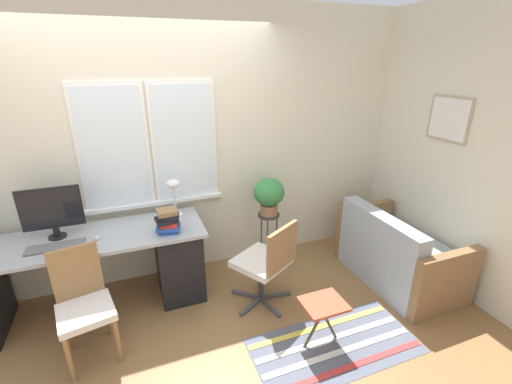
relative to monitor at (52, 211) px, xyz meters
name	(u,v)px	position (x,y,z in m)	size (l,w,h in m)	color
ground_plane	(171,314)	(0.83, -0.42, -0.99)	(14.00, 14.00, 0.00)	olive
wall_back_with_window	(147,151)	(0.83, 0.31, 0.36)	(9.00, 0.12, 2.70)	beige
wall_right_with_picture	(427,144)	(3.58, -0.42, 0.36)	(0.08, 9.00, 2.70)	beige
desk	(83,273)	(0.15, -0.09, -0.59)	(2.16, 0.65, 0.74)	#9EA3A8
monitor	(52,211)	(0.00, 0.00, 0.00)	(0.48, 0.14, 0.45)	black
keyboard	(56,247)	(0.01, -0.19, -0.24)	(0.44, 0.14, 0.02)	slate
mouse	(97,238)	(0.32, -0.17, -0.23)	(0.04, 0.07, 0.03)	silver
desk_lamp	(174,189)	(1.02, 0.08, 0.03)	(0.13, 0.13, 0.37)	white
book_stack	(168,221)	(0.91, -0.26, -0.14)	(0.23, 0.19, 0.22)	#2851B2
desk_chair_wooden	(83,302)	(0.20, -0.62, -0.53)	(0.45, 0.46, 0.88)	olive
office_chair_swivel	(267,262)	(1.71, -0.59, -0.54)	(0.61, 0.62, 0.85)	#47474C
couch_loveseat	(396,255)	(3.10, -0.72, -0.71)	(0.71, 1.24, 0.78)	#9EA8B2
plant_stand	(269,222)	(1.97, 0.00, -0.45)	(0.23, 0.23, 0.63)	#333338
potted_plant	(269,194)	(1.97, 0.00, -0.13)	(0.32, 0.32, 0.40)	#9E6B4C
floor_rug_striped	(335,345)	(2.02, -1.28, -0.99)	(1.36, 0.66, 0.01)	#565B6B
folding_stool	(323,307)	(1.93, -1.21, -0.63)	(0.33, 0.28, 0.41)	#B24C33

